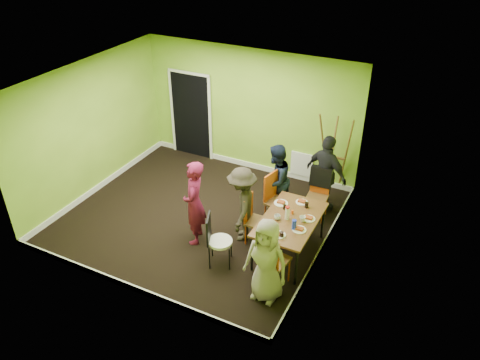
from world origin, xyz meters
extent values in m
plane|color=black|center=(0.00, 0.00, 0.00)|extent=(5.00, 5.00, 0.00)
cube|color=#79A72B|center=(0.00, 2.25, 1.40)|extent=(5.00, 0.04, 2.80)
cube|color=#79A72B|center=(0.00, -2.25, 1.40)|extent=(5.00, 0.04, 2.80)
cube|color=#79A72B|center=(-2.50, 0.00, 1.40)|extent=(0.04, 4.50, 2.80)
cube|color=#79A72B|center=(2.50, 0.00, 1.40)|extent=(0.04, 4.50, 2.80)
cube|color=white|center=(0.00, 0.00, 2.80)|extent=(5.00, 4.50, 0.04)
cube|color=black|center=(-1.50, 2.22, 1.02)|extent=(1.00, 0.05, 2.04)
cube|color=white|center=(1.30, 2.22, 0.40)|extent=(0.50, 0.04, 0.55)
cylinder|color=black|center=(1.58, -0.94, 0.35)|extent=(0.04, 0.04, 0.71)
cylinder|color=black|center=(2.36, -0.94, 0.35)|extent=(0.04, 0.04, 0.71)
cylinder|color=black|center=(1.58, 0.44, 0.35)|extent=(0.04, 0.04, 0.71)
cylinder|color=black|center=(2.36, 0.44, 0.35)|extent=(0.04, 0.04, 0.71)
cube|color=brown|center=(1.97, -0.25, 0.73)|extent=(0.90, 1.50, 0.04)
cylinder|color=#DF5815|center=(1.35, 0.69, 0.25)|extent=(0.03, 0.03, 0.50)
cylinder|color=#DF5815|center=(1.26, 0.32, 0.25)|extent=(0.03, 0.03, 0.50)
cylinder|color=#DF5815|center=(1.71, 0.60, 0.25)|extent=(0.03, 0.03, 0.50)
cylinder|color=#DF5815|center=(1.63, 0.24, 0.25)|extent=(0.03, 0.03, 0.50)
cube|color=brown|center=(1.49, 0.46, 0.50)|extent=(0.53, 0.53, 0.04)
cube|color=#DF5815|center=(1.28, 0.51, 0.79)|extent=(0.13, 0.42, 0.55)
cylinder|color=#DF5815|center=(1.17, -0.04, 0.22)|extent=(0.03, 0.03, 0.44)
cylinder|color=#DF5815|center=(1.18, -0.37, 0.22)|extent=(0.03, 0.03, 0.44)
cylinder|color=#DF5815|center=(1.50, -0.02, 0.22)|extent=(0.03, 0.03, 0.44)
cylinder|color=#DF5815|center=(1.51, -0.35, 0.22)|extent=(0.03, 0.03, 0.44)
cube|color=brown|center=(1.34, -0.20, 0.44)|extent=(0.40, 0.40, 0.04)
cube|color=#DF5815|center=(1.16, -0.21, 0.70)|extent=(0.05, 0.37, 0.48)
cylinder|color=#DF5815|center=(2.20, 1.18, 0.22)|extent=(0.03, 0.03, 0.45)
cylinder|color=#DF5815|center=(1.87, 1.16, 0.22)|extent=(0.03, 0.03, 0.45)
cylinder|color=#DF5815|center=(2.23, 0.84, 0.22)|extent=(0.03, 0.03, 0.45)
cylinder|color=#DF5815|center=(1.89, 0.82, 0.22)|extent=(0.03, 0.03, 0.45)
cube|color=brown|center=(2.05, 1.00, 0.45)|extent=(0.42, 0.42, 0.04)
cube|color=#DF5815|center=(2.03, 1.19, 0.71)|extent=(0.38, 0.06, 0.50)
cylinder|color=#DF5815|center=(1.82, -1.21, 0.24)|extent=(0.03, 0.03, 0.48)
cylinder|color=#DF5815|center=(2.17, -1.27, 0.24)|extent=(0.03, 0.03, 0.48)
cylinder|color=#DF5815|center=(1.88, -0.85, 0.24)|extent=(0.03, 0.03, 0.48)
cylinder|color=#DF5815|center=(2.24, -0.92, 0.24)|extent=(0.03, 0.03, 0.48)
cube|color=brown|center=(2.03, -1.06, 0.48)|extent=(0.50, 0.50, 0.04)
cube|color=#DF5815|center=(1.99, -1.26, 0.77)|extent=(0.41, 0.10, 0.54)
cylinder|color=black|center=(0.80, -0.92, 0.22)|extent=(0.03, 0.03, 0.45)
cylinder|color=black|center=(0.92, -1.23, 0.22)|extent=(0.03, 0.03, 0.45)
cylinder|color=black|center=(1.11, -0.79, 0.22)|extent=(0.03, 0.03, 0.45)
cylinder|color=black|center=(1.24, -1.10, 0.22)|extent=(0.03, 0.03, 0.45)
cylinder|color=white|center=(1.02, -1.01, 0.46)|extent=(0.42, 0.42, 0.05)
cube|color=black|center=(0.84, -1.08, 0.71)|extent=(0.17, 0.36, 0.50)
cylinder|color=brown|center=(1.80, 2.10, 0.89)|extent=(0.26, 0.42, 1.79)
cylinder|color=brown|center=(2.26, 2.10, 0.89)|extent=(0.26, 0.42, 1.79)
cylinder|color=brown|center=(2.03, 1.84, 0.89)|extent=(0.04, 0.41, 1.75)
cube|color=brown|center=(2.03, 2.05, 0.84)|extent=(0.48, 0.04, 0.04)
cylinder|color=white|center=(1.65, 0.11, 0.76)|extent=(0.25, 0.25, 0.01)
cylinder|color=white|center=(1.67, -0.58, 0.76)|extent=(0.23, 0.23, 0.01)
cylinder|color=white|center=(1.97, 0.30, 0.76)|extent=(0.22, 0.22, 0.01)
cylinder|color=white|center=(1.97, -0.76, 0.76)|extent=(0.23, 0.23, 0.01)
cylinder|color=white|center=(2.25, -0.12, 0.76)|extent=(0.23, 0.23, 0.01)
cylinder|color=white|center=(2.22, -0.49, 0.76)|extent=(0.24, 0.24, 0.01)
cylinder|color=white|center=(1.92, -0.29, 0.86)|extent=(0.08, 0.08, 0.22)
cylinder|color=#1A2DC8|center=(2.13, -0.51, 0.84)|extent=(0.07, 0.07, 0.18)
cylinder|color=#DF5815|center=(1.95, -0.10, 0.79)|extent=(0.04, 0.04, 0.07)
cylinder|color=black|center=(1.78, -0.03, 0.79)|extent=(0.06, 0.06, 0.08)
cylinder|color=black|center=(2.10, 0.19, 0.80)|extent=(0.07, 0.07, 0.10)
cylinder|color=black|center=(2.02, -0.78, 0.79)|extent=(0.07, 0.07, 0.09)
imported|color=white|center=(1.78, -0.37, 0.79)|extent=(0.11, 0.11, 0.09)
imported|color=white|center=(2.18, -0.24, 0.80)|extent=(0.10, 0.10, 0.10)
imported|color=maroon|center=(0.31, -0.65, 0.81)|extent=(0.58, 0.69, 1.61)
imported|color=black|center=(1.25, 0.81, 0.74)|extent=(0.63, 0.77, 1.48)
imported|color=#29251B|center=(1.03, -0.21, 0.73)|extent=(0.82, 1.07, 1.45)
imported|color=black|center=(2.09, 1.35, 0.81)|extent=(1.03, 0.74, 1.62)
imported|color=gray|center=(2.03, -1.39, 0.72)|extent=(0.72, 0.49, 1.44)
camera|label=1|loc=(4.08, -6.41, 5.43)|focal=35.00mm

